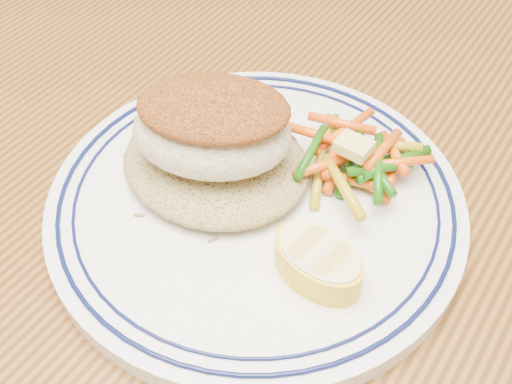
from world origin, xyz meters
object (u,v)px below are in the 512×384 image
object	(u,v)px
dining_table	(266,328)
vegetable_pile	(359,158)
fish_fillet	(212,127)
lemon_wedge	(318,261)
rice_pilaf	(216,159)
plate	(256,203)

from	to	relation	value
dining_table	vegetable_pile	bearing A→B (deg)	76.21
fish_fillet	lemon_wedge	world-z (taller)	fish_fillet
dining_table	fish_fillet	world-z (taller)	fish_fillet
vegetable_pile	fish_fillet	bearing A→B (deg)	-143.57
fish_fillet	lemon_wedge	size ratio (longest dim) A/B	1.94
rice_pilaf	fish_fillet	xyz separation A→B (m)	(0.00, -0.00, 0.03)
dining_table	rice_pilaf	size ratio (longest dim) A/B	11.16
fish_fillet	vegetable_pile	size ratio (longest dim) A/B	1.19
plate	vegetable_pile	world-z (taller)	vegetable_pile
rice_pilaf	vegetable_pile	world-z (taller)	vegetable_pile
fish_fillet	vegetable_pile	bearing A→B (deg)	36.43
dining_table	lemon_wedge	size ratio (longest dim) A/B	22.76
vegetable_pile	lemon_wedge	distance (m)	0.09
plate	rice_pilaf	size ratio (longest dim) A/B	2.11
dining_table	fish_fillet	size ratio (longest dim) A/B	11.75
rice_pilaf	vegetable_pile	distance (m)	0.10
plate	fish_fillet	distance (m)	0.06
vegetable_pile	dining_table	bearing A→B (deg)	-103.79
plate	lemon_wedge	xyz separation A→B (m)	(0.07, -0.03, 0.02)
dining_table	lemon_wedge	bearing A→B (deg)	-11.51
lemon_wedge	dining_table	bearing A→B (deg)	168.49
fish_fillet	rice_pilaf	bearing A→B (deg)	116.46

